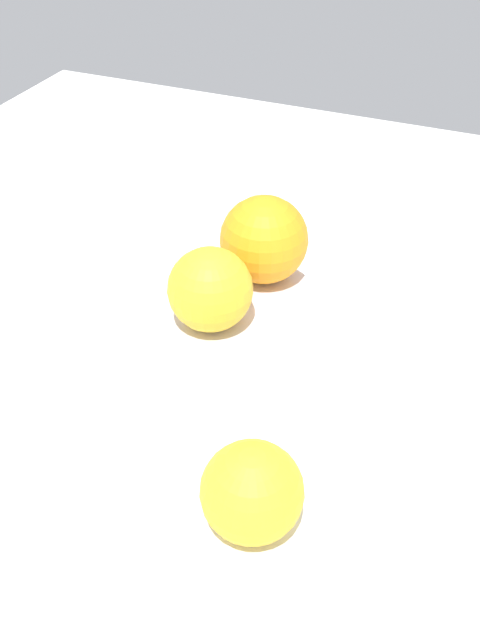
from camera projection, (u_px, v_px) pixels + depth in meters
ground_plane at (240, 360)px, 64.21cm from camera, size 110.00×110.00×2.00cm
fruit_bowl at (240, 326)px, 61.88cm from camera, size 13.22×13.22×5.80cm
orange_in_bowl_0 at (264, 240)px, 60.19cm from camera, size 7.46×7.46×7.46cm
orange_in_bowl_1 at (210, 289)px, 55.29cm from camera, size 6.65×6.65×6.65cm
orange_loose_0 at (252, 492)px, 47.15cm from camera, size 6.93×6.93×6.93cm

